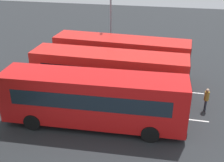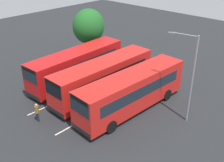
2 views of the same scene
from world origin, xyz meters
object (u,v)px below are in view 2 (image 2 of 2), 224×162
pedestrian (37,111)px  street_lamp (190,74)px  bus_center_right (132,91)px  bus_center_left (103,77)px  bus_far_left (77,65)px  depot_tree (89,26)px

pedestrian → street_lamp: (-8.29, 8.41, 3.16)m
bus_center_right → pedestrian: bus_center_right is taller
bus_center_left → street_lamp: street_lamp is taller
pedestrian → bus_far_left: bearing=24.4°
depot_tree → street_lamp: bearing=74.7°
bus_far_left → street_lamp: 11.87m
bus_far_left → bus_center_left: 3.87m
bus_center_right → street_lamp: (-1.77, 4.08, 2.28)m
depot_tree → pedestrian: bearing=31.2°
bus_center_left → pedestrian: size_ratio=6.76×
bus_far_left → street_lamp: street_lamp is taller
bus_center_right → depot_tree: (-6.18, -12.03, 1.95)m
bus_far_left → bus_center_left: size_ratio=1.00×
bus_center_left → depot_tree: size_ratio=1.87×
depot_tree → bus_center_right: bearing=62.8°
bus_far_left → bus_center_right: 7.49m
depot_tree → bus_center_left: bearing=54.8°
street_lamp → depot_tree: (-4.41, -16.12, -0.34)m
bus_center_left → bus_far_left: bearing=-90.3°
bus_center_left → pedestrian: 6.84m
bus_center_left → bus_center_right: same height
pedestrian → street_lamp: 12.22m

